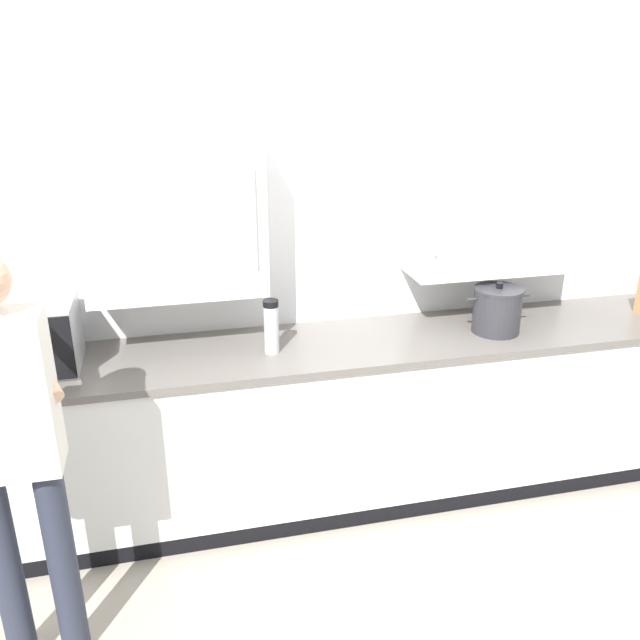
% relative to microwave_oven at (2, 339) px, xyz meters
% --- Properties ---
extents(ground_plane, '(9.80, 9.80, 0.00)m').
position_rel_microwave_oven_xyz_m(ground_plane, '(1.62, -0.94, -1.08)').
color(ground_plane, '#9E9384').
extents(back_wall_tiled, '(4.31, 0.44, 2.60)m').
position_rel_microwave_oven_xyz_m(back_wall_tiled, '(1.62, 0.27, 0.30)').
color(back_wall_tiled, white).
rests_on(back_wall_tiled, ground_plane).
extents(counter_unit, '(4.02, 0.64, 0.92)m').
position_rel_microwave_oven_xyz_m(counter_unit, '(1.62, -0.03, -0.62)').
color(counter_unit, white).
rests_on(counter_unit, ground_plane).
extents(microwave_oven, '(0.65, 0.79, 0.32)m').
position_rel_microwave_oven_xyz_m(microwave_oven, '(0.00, 0.00, 0.00)').
color(microwave_oven, '#B7BABF').
rests_on(microwave_oven, counter_unit).
extents(stock_pot, '(0.35, 0.25, 0.27)m').
position_rel_microwave_oven_xyz_m(stock_pot, '(2.42, -0.08, -0.04)').
color(stock_pot, '#2D2D33').
rests_on(stock_pot, counter_unit).
extents(thermos_flask, '(0.08, 0.08, 0.27)m').
position_rel_microwave_oven_xyz_m(thermos_flask, '(1.22, -0.08, -0.02)').
color(thermos_flask, '#B7BABF').
rests_on(thermos_flask, counter_unit).
extents(person_figure, '(0.44, 0.60, 1.70)m').
position_rel_microwave_oven_xyz_m(person_figure, '(0.16, -0.79, -0.06)').
color(person_figure, '#282D3D').
rests_on(person_figure, ground_plane).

